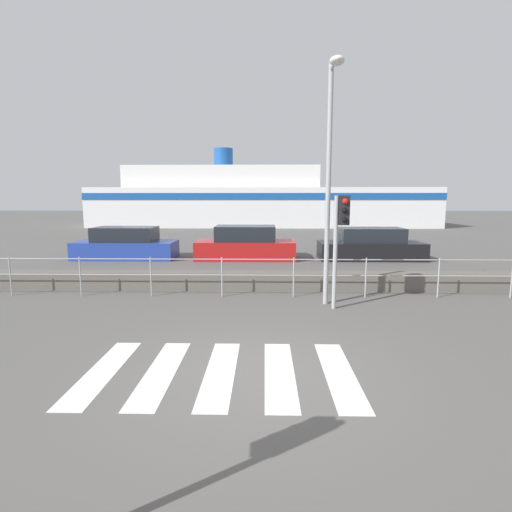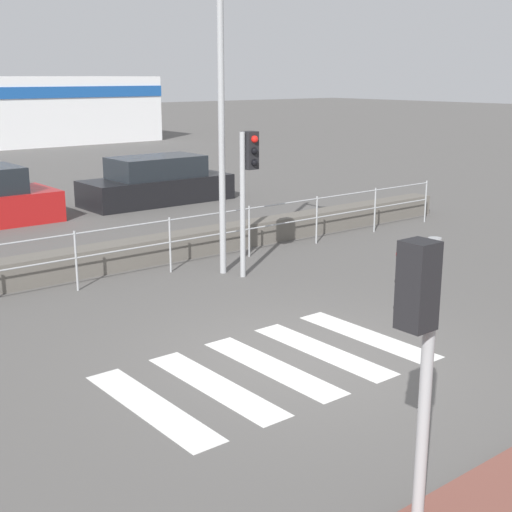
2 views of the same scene
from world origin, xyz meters
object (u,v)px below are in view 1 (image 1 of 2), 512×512
(ferry_boat, at_px, (255,201))
(streetlamp, at_px, (330,158))
(parked_car_blue, at_px, (126,245))
(parked_car_black, at_px, (371,246))
(traffic_light_far, at_px, (341,226))
(parked_car_red, at_px, (246,245))

(ferry_boat, bearing_deg, streetlamp, -85.23)
(parked_car_blue, relative_size, parked_car_black, 0.98)
(ferry_boat, relative_size, parked_car_blue, 7.32)
(traffic_light_far, xyz_separation_m, parked_car_red, (-2.60, 7.92, -1.36))
(parked_car_black, bearing_deg, traffic_light_far, -109.61)
(traffic_light_far, distance_m, parked_car_red, 8.44)
(streetlamp, height_order, ferry_boat, ferry_boat)
(streetlamp, relative_size, parked_car_blue, 1.32)
(traffic_light_far, xyz_separation_m, parked_car_blue, (-7.86, 7.92, -1.38))
(traffic_light_far, height_order, parked_car_red, traffic_light_far)
(ferry_boat, bearing_deg, parked_car_red, -89.70)
(streetlamp, distance_m, ferry_boat, 29.80)
(ferry_boat, relative_size, parked_car_red, 7.44)
(parked_car_blue, bearing_deg, parked_car_red, 0.00)
(streetlamp, bearing_deg, parked_car_black, 68.19)
(parked_car_blue, relative_size, parked_car_red, 1.02)
(traffic_light_far, distance_m, parked_car_black, 8.52)
(traffic_light_far, height_order, streetlamp, streetlamp)
(parked_car_red, bearing_deg, parked_car_blue, -180.00)
(parked_car_black, bearing_deg, streetlamp, -111.81)
(traffic_light_far, relative_size, parked_car_black, 0.61)
(traffic_light_far, bearing_deg, parked_car_red, 108.18)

